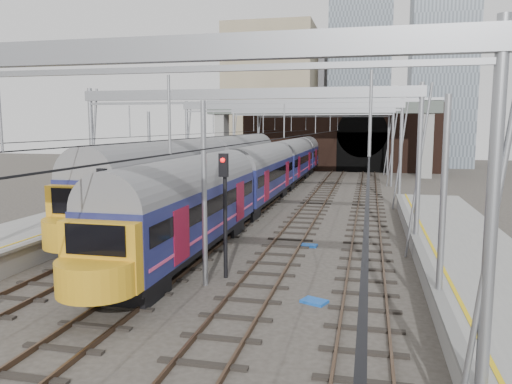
% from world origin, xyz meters
% --- Properties ---
extents(ground, '(160.00, 160.00, 0.00)m').
position_xyz_m(ground, '(0.00, 0.00, 0.00)').
color(ground, '#38332D').
rests_on(ground, ground).
extents(tracks, '(14.40, 80.00, 0.22)m').
position_xyz_m(tracks, '(0.00, 15.00, 0.02)').
color(tracks, '#4C3828').
rests_on(tracks, ground).
extents(overhead_line, '(16.80, 80.00, 8.00)m').
position_xyz_m(overhead_line, '(0.00, 21.49, 6.57)').
color(overhead_line, gray).
rests_on(overhead_line, ground).
extents(retaining_wall, '(28.00, 2.75, 9.00)m').
position_xyz_m(retaining_wall, '(1.40, 51.93, 4.33)').
color(retaining_wall, black).
rests_on(retaining_wall, ground).
extents(overbridge, '(28.00, 3.00, 9.25)m').
position_xyz_m(overbridge, '(0.00, 46.00, 7.27)').
color(overbridge, gray).
rests_on(overbridge, ground).
extents(city_skyline, '(37.50, 27.50, 60.00)m').
position_xyz_m(city_skyline, '(2.73, 70.48, 17.09)').
color(city_skyline, tan).
rests_on(city_skyline, ground).
extents(train_main, '(2.70, 62.47, 4.68)m').
position_xyz_m(train_main, '(-2.00, 28.91, 2.43)').
color(train_main, black).
rests_on(train_main, ground).
extents(train_second, '(3.11, 35.94, 5.25)m').
position_xyz_m(train_second, '(-6.00, 20.92, 2.67)').
color(train_second, black).
rests_on(train_second, ground).
extents(signal_near_left, '(0.37, 0.46, 4.69)m').
position_xyz_m(signal_near_left, '(-2.56, -0.73, 2.97)').
color(signal_near_left, black).
rests_on(signal_near_left, ground).
extents(signal_near_centre, '(0.37, 0.47, 5.02)m').
position_xyz_m(signal_near_centre, '(0.49, 3.03, 3.15)').
color(signal_near_centre, black).
rests_on(signal_near_centre, ground).
extents(equip_cover_a, '(1.09, 0.95, 0.11)m').
position_xyz_m(equip_cover_a, '(-2.45, -0.65, 0.05)').
color(equip_cover_a, '#1852B4').
rests_on(equip_cover_a, ground).
extents(equip_cover_b, '(0.89, 0.65, 0.10)m').
position_xyz_m(equip_cover_b, '(3.12, 9.04, 0.05)').
color(equip_cover_b, '#1852B4').
rests_on(equip_cover_b, ground).
extents(equip_cover_c, '(1.01, 0.88, 0.10)m').
position_xyz_m(equip_cover_c, '(4.29, 1.00, 0.05)').
color(equip_cover_c, '#1852B4').
rests_on(equip_cover_c, ground).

